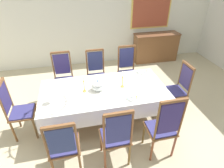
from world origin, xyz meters
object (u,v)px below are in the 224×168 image
at_px(chair_north_b, 96,73).
at_px(soup_tureen, 98,85).
at_px(chair_south_c, 163,127).
at_px(chair_south_a, 64,146).
at_px(spoon_secondary, 147,71).
at_px(chair_head_west, 17,109).
at_px(chair_south_b, 116,136).
at_px(bowl_near_left, 131,98).
at_px(candlestick_east, 123,81).
at_px(spoon_primary, 137,97).
at_px(chair_north_c, 127,70).
at_px(bowl_near_right, 141,72).
at_px(framed_painting, 152,4).
at_px(sideboard, 155,47).
at_px(dining_table, 104,92).
at_px(chair_north_a, 63,77).
at_px(candlestick_west, 84,85).
at_px(chair_head_east, 178,88).

height_order(chair_north_b, soup_tureen, chair_north_b).
bearing_deg(chair_south_c, chair_north_b, 111.29).
bearing_deg(chair_south_a, spoon_secondary, 38.57).
bearing_deg(chair_head_west, chair_north_b, 121.94).
height_order(chair_south_b, chair_south_c, chair_south_c).
bearing_deg(soup_tureen, bowl_near_left, -38.41).
relative_size(candlestick_east, spoon_primary, 1.91).
bearing_deg(chair_south_a, chair_north_b, 68.62).
bearing_deg(bowl_near_left, candlestick_east, 96.31).
height_order(chair_south_a, chair_north_c, chair_north_c).
bearing_deg(spoon_secondary, bowl_near_right, -157.40).
relative_size(chair_south_a, framed_painting, 0.78).
height_order(bowl_near_left, sideboard, sideboard).
height_order(dining_table, candlestick_east, candlestick_east).
distance_m(soup_tureen, spoon_primary, 0.73).
bearing_deg(spoon_primary, chair_head_west, -173.45).
bearing_deg(spoon_secondary, spoon_primary, -110.29).
distance_m(chair_south_a, soup_tureen, 1.20).
distance_m(chair_south_b, bowl_near_left, 0.72).
distance_m(chair_south_b, spoon_primary, 0.80).
distance_m(dining_table, spoon_primary, 0.64).
distance_m(bowl_near_left, sideboard, 3.41).
relative_size(chair_north_b, chair_south_c, 0.93).
relative_size(dining_table, chair_head_west, 2.00).
distance_m(chair_north_a, chair_north_b, 0.75).
height_order(candlestick_west, framed_painting, framed_painting).
distance_m(bowl_near_left, spoon_primary, 0.12).
xyz_separation_m(chair_south_a, chair_head_east, (2.30, 0.96, 0.01)).
height_order(candlestick_west, bowl_near_left, candlestick_west).
xyz_separation_m(soup_tureen, sideboard, (2.28, 2.49, -0.43)).
distance_m(chair_north_a, bowl_near_right, 1.75).
relative_size(chair_south_b, candlestick_east, 3.50).
xyz_separation_m(chair_north_c, bowl_near_right, (0.14, -0.53, 0.21)).
xyz_separation_m(chair_north_a, candlestick_west, (0.40, -0.96, 0.32)).
relative_size(chair_south_c, framed_painting, 0.87).
xyz_separation_m(chair_head_west, framed_painting, (3.54, 2.75, 1.14)).
distance_m(dining_table, soup_tureen, 0.21).
xyz_separation_m(chair_north_a, chair_south_b, (0.75, -1.93, 0.00)).
bearing_deg(candlestick_west, chair_south_a, -112.68).
relative_size(chair_south_a, chair_south_c, 0.89).
bearing_deg(chair_north_a, chair_south_c, 127.92).
relative_size(spoon_secondary, sideboard, 0.12).
height_order(chair_head_west, soup_tureen, chair_head_west).
xyz_separation_m(chair_north_a, bowl_near_left, (1.15, -1.37, 0.21)).
relative_size(bowl_near_left, bowl_near_right, 0.76).
bearing_deg(chair_head_west, chair_north_c, 112.78).
distance_m(chair_north_a, bowl_near_left, 1.80).
distance_m(chair_north_a, sideboard, 3.31).
bearing_deg(chair_south_b, chair_south_a, 179.72).
relative_size(dining_table, candlestick_east, 6.92).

